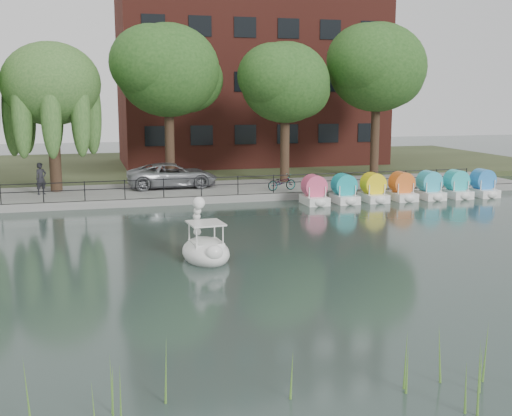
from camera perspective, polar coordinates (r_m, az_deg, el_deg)
name	(u,v)px	position (r m, az deg, el deg)	size (l,w,h in m)	color
ground_plane	(273,267)	(21.69, 1.50, -5.23)	(120.00, 120.00, 0.00)	#3C504D
promenade	(193,192)	(36.95, -5.63, 1.43)	(40.00, 6.00, 0.40)	gray
kerb	(202,200)	(34.08, -4.80, 0.71)	(40.00, 0.25, 0.40)	gray
land_strip	(163,166)	(50.70, -8.29, 3.69)	(60.00, 22.00, 0.36)	#47512D
railing	(201,182)	(34.14, -4.89, 2.33)	(32.00, 0.05, 1.00)	black
apartment_building	(249,47)	(51.80, -0.60, 14.10)	(20.00, 10.07, 18.00)	#4C1E16
willow_mid	(51,85)	(37.07, -17.77, 10.41)	(5.32, 5.32, 8.15)	#473323
broadleaf_center	(168,71)	(38.39, -7.83, 11.98)	(6.00, 6.00, 9.25)	#473323
broadleaf_right	(285,83)	(39.42, 2.62, 11.03)	(5.40, 5.40, 8.32)	#473323
broadleaf_far	(377,68)	(42.79, 10.72, 12.14)	(6.30, 6.30, 9.71)	#473323
minivan	(172,173)	(37.33, -7.45, 3.06)	(5.93, 2.72, 1.65)	gray
bicycle	(282,181)	(36.07, 2.30, 2.38)	(1.72, 0.60, 1.00)	gray
pedestrian	(41,176)	(36.32, -18.58, 2.69)	(0.71, 0.48, 1.98)	black
swan_boat	(205,247)	(22.52, -4.54, -3.46)	(1.79, 2.65, 2.13)	white
pedal_boat_row	(402,189)	(36.05, 12.83, 1.66)	(11.35, 1.70, 1.40)	white
reed_bank	(502,351)	(14.20, 21.01, -11.78)	(24.00, 2.40, 1.20)	#669938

